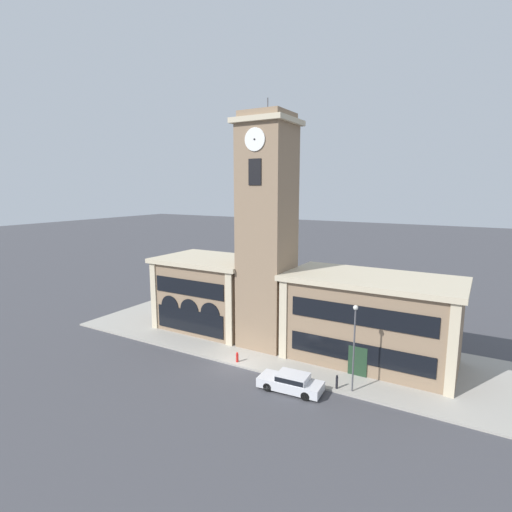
# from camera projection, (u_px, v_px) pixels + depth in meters

# --- Properties ---
(ground_plane) EXTENTS (300.00, 300.00, 0.00)m
(ground_plane) POSITION_uv_depth(u_px,v_px,m) (235.00, 366.00, 33.66)
(ground_plane) COLOR #424247
(sidewalk_kerb) EXTENTS (40.78, 12.46, 0.15)m
(sidewalk_kerb) POSITION_uv_depth(u_px,v_px,m) (270.00, 341.00, 38.96)
(sidewalk_kerb) COLOR #A39E93
(sidewalk_kerb) RESTS_ON ground_plane
(clock_tower) EXTENTS (5.04, 5.04, 22.61)m
(clock_tower) POSITION_uv_depth(u_px,v_px,m) (267.00, 234.00, 36.55)
(clock_tower) COLOR #897056
(clock_tower) RESTS_ON ground_plane
(town_hall_left_wing) EXTENTS (10.93, 7.83, 7.63)m
(town_hall_left_wing) POSITION_uv_depth(u_px,v_px,m) (211.00, 293.00, 42.62)
(town_hall_left_wing) COLOR #897056
(town_hall_left_wing) RESTS_ON ground_plane
(town_hall_right_wing) EXTENTS (14.62, 7.83, 7.52)m
(town_hall_right_wing) POSITION_uv_depth(u_px,v_px,m) (371.00, 319.00, 34.21)
(town_hall_right_wing) COLOR #897056
(town_hall_right_wing) RESTS_ON ground_plane
(parked_car_near) EXTENTS (4.88, 2.15, 1.36)m
(parked_car_near) POSITION_uv_depth(u_px,v_px,m) (291.00, 382.00, 29.49)
(parked_car_near) COLOR silver
(parked_car_near) RESTS_ON ground_plane
(street_lamp) EXTENTS (0.36, 0.36, 6.54)m
(street_lamp) POSITION_uv_depth(u_px,v_px,m) (354.00, 336.00, 28.59)
(street_lamp) COLOR #4C4C51
(street_lamp) RESTS_ON sidewalk_kerb
(bollard) EXTENTS (0.18, 0.18, 1.06)m
(bollard) POSITION_uv_depth(u_px,v_px,m) (337.00, 382.00, 29.58)
(bollard) COLOR black
(bollard) RESTS_ON sidewalk_kerb
(fire_hydrant) EXTENTS (0.22, 0.22, 0.87)m
(fire_hydrant) POSITION_uv_depth(u_px,v_px,m) (237.00, 357.00, 34.15)
(fire_hydrant) COLOR red
(fire_hydrant) RESTS_ON sidewalk_kerb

